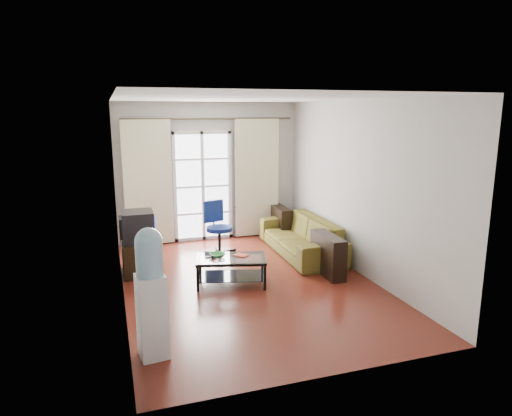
{
  "coord_description": "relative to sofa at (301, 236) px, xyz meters",
  "views": [
    {
      "loc": [
        -1.9,
        -6.18,
        2.53
      ],
      "look_at": [
        0.23,
        0.35,
        1.06
      ],
      "focal_mm": 32.0,
      "sensor_mm": 36.0,
      "label": 1
    }
  ],
  "objects": [
    {
      "name": "floor",
      "position": [
        -1.32,
        -1.09,
        -0.32
      ],
      "size": [
        5.2,
        5.2,
        0.0
      ],
      "primitive_type": "plane",
      "color": "maroon",
      "rests_on": "ground"
    },
    {
      "name": "ceiling",
      "position": [
        -1.32,
        -1.09,
        2.38
      ],
      "size": [
        5.2,
        5.2,
        0.0
      ],
      "primitive_type": "plane",
      "rotation": [
        3.14,
        0.0,
        0.0
      ],
      "color": "white",
      "rests_on": "wall_back"
    },
    {
      "name": "wall_back",
      "position": [
        -1.32,
        1.51,
        1.03
      ],
      "size": [
        3.6,
        0.02,
        2.7
      ],
      "primitive_type": "cube",
      "color": "#B5B3AC",
      "rests_on": "floor"
    },
    {
      "name": "wall_front",
      "position": [
        -1.32,
        -3.69,
        1.03
      ],
      "size": [
        3.6,
        0.02,
        2.7
      ],
      "primitive_type": "cube",
      "color": "#B5B3AC",
      "rests_on": "floor"
    },
    {
      "name": "wall_left",
      "position": [
        -3.12,
        -1.09,
        1.03
      ],
      "size": [
        0.02,
        5.2,
        2.7
      ],
      "primitive_type": "cube",
      "color": "#B5B3AC",
      "rests_on": "floor"
    },
    {
      "name": "wall_right",
      "position": [
        0.48,
        -1.09,
        1.03
      ],
      "size": [
        0.02,
        5.2,
        2.7
      ],
      "primitive_type": "cube",
      "color": "#B5B3AC",
      "rests_on": "floor"
    },
    {
      "name": "french_door",
      "position": [
        -1.47,
        1.46,
        0.75
      ],
      "size": [
        1.16,
        0.06,
        2.15
      ],
      "color": "white",
      "rests_on": "wall_back"
    },
    {
      "name": "curtain_rod",
      "position": [
        -1.32,
        1.41,
        2.06
      ],
      "size": [
        3.3,
        0.04,
        0.04
      ],
      "primitive_type": "cylinder",
      "rotation": [
        0.0,
        1.57,
        0.0
      ],
      "color": "#4C3F2D",
      "rests_on": "wall_back"
    },
    {
      "name": "curtain_left",
      "position": [
        -2.52,
        1.39,
        0.88
      ],
      "size": [
        0.9,
        0.07,
        2.35
      ],
      "primitive_type": "cube",
      "color": "beige",
      "rests_on": "curtain_rod"
    },
    {
      "name": "curtain_right",
      "position": [
        -0.37,
        1.39,
        0.88
      ],
      "size": [
        0.9,
        0.07,
        2.35
      ],
      "primitive_type": "cube",
      "color": "beige",
      "rests_on": "curtain_rod"
    },
    {
      "name": "radiator",
      "position": [
        -0.52,
        1.41,
        0.01
      ],
      "size": [
        0.64,
        0.12,
        0.64
      ],
      "primitive_type": "cube",
      "color": "#9A999C",
      "rests_on": "floor"
    },
    {
      "name": "sofa",
      "position": [
        0.0,
        0.0,
        0.0
      ],
      "size": [
        2.25,
        0.97,
        0.65
      ],
      "primitive_type": "imported",
      "rotation": [
        0.0,
        0.0,
        -1.59
      ],
      "color": "brown",
      "rests_on": "floor"
    },
    {
      "name": "coffee_table",
      "position": [
        -1.58,
        -1.06,
        -0.06
      ],
      "size": [
        1.13,
        0.82,
        0.41
      ],
      "rotation": [
        0.0,
        0.0,
        -0.26
      ],
      "color": "silver",
      "rests_on": "floor"
    },
    {
      "name": "bowl",
      "position": [
        -1.76,
        -0.97,
        0.12
      ],
      "size": [
        0.35,
        0.35,
        0.06
      ],
      "primitive_type": "imported",
      "rotation": [
        0.0,
        0.0,
        0.28
      ],
      "color": "green",
      "rests_on": "coffee_table"
    },
    {
      "name": "book",
      "position": [
        -1.47,
        -1.07,
        0.1
      ],
      "size": [
        0.35,
        0.35,
        0.02
      ],
      "primitive_type": "imported",
      "rotation": [
        0.0,
        0.0,
        0.75
      ],
      "color": "#A13113",
      "rests_on": "coffee_table"
    },
    {
      "name": "remote",
      "position": [
        -1.86,
        -0.97,
        0.1
      ],
      "size": [
        0.16,
        0.05,
        0.02
      ],
      "primitive_type": "cube",
      "rotation": [
        0.0,
        0.0,
        -0.05
      ],
      "color": "black",
      "rests_on": "coffee_table"
    },
    {
      "name": "tv_stand",
      "position": [
        -2.85,
        -0.12,
        -0.06
      ],
      "size": [
        0.48,
        0.72,
        0.52
      ],
      "primitive_type": "cube",
      "rotation": [
        0.0,
        0.0,
        0.01
      ],
      "color": "black",
      "rests_on": "floor"
    },
    {
      "name": "crt_tv",
      "position": [
        -2.85,
        -0.12,
        0.44
      ],
      "size": [
        0.53,
        0.52,
        0.48
      ],
      "rotation": [
        0.0,
        0.0,
        -0.01
      ],
      "color": "black",
      "rests_on": "tv_stand"
    },
    {
      "name": "task_chair",
      "position": [
        -1.41,
        0.44,
        -0.04
      ],
      "size": [
        0.8,
        0.8,
        0.95
      ],
      "rotation": [
        0.0,
        0.0,
        0.26
      ],
      "color": "black",
      "rests_on": "floor"
    },
    {
      "name": "water_cooler",
      "position": [
        -2.88,
        -2.78,
        0.41
      ],
      "size": [
        0.33,
        0.32,
        1.4
      ],
      "rotation": [
        0.0,
        0.0,
        0.13
      ],
      "color": "silver",
      "rests_on": "floor"
    }
  ]
}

